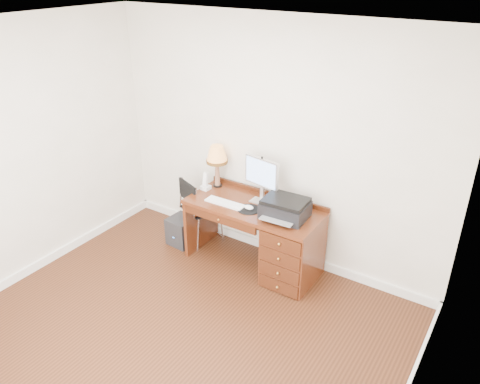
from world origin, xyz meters
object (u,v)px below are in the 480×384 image
Objects in this scene: monitor at (261,175)px; leg_lamp at (217,157)px; phone at (206,184)px; equipment_box at (182,231)px; desk at (279,241)px; printer at (285,208)px; chair at (199,205)px.

leg_lamp is at bearing -174.49° from monitor.
monitor reaches higher than phone.
leg_lamp is 1.05m from equipment_box.
desk is at bearing -11.03° from leg_lamp.
printer is 2.29× the size of phone.
phone is (-0.69, -0.09, -0.26)m from monitor.
monitor reaches higher than leg_lamp.
monitor is 0.47m from printer.
printer is at bearing -21.47° from desk.
desk is 0.74m from monitor.
phone is at bearing 177.77° from desk.
chair is (-0.17, -0.15, -0.61)m from leg_lamp.
leg_lamp is at bearing 168.97° from desk.
equipment_box is at bearing -179.78° from printer.
desk is 2.96× the size of monitor.
leg_lamp is 0.65m from chair.
equipment_box is (-1.28, -0.11, -0.24)m from desk.
leg_lamp reaches higher than printer.
monitor reaches higher than equipment_box.
monitor is 0.74m from phone.
chair reaches higher than desk.
chair is at bearing 178.36° from desk.
printer is 1.23m from chair.
monitor is 0.98m from chair.
printer is (0.39, -0.16, -0.22)m from monitor.
leg_lamp is 0.35m from phone.
monitor is 1.06× the size of printer.
printer is 0.95× the size of leg_lamp.
leg_lamp is (-0.94, 0.18, 0.71)m from desk.
monitor is 2.43× the size of phone.
phone is at bearing -114.66° from leg_lamp.
phone is at bearing 173.27° from printer.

